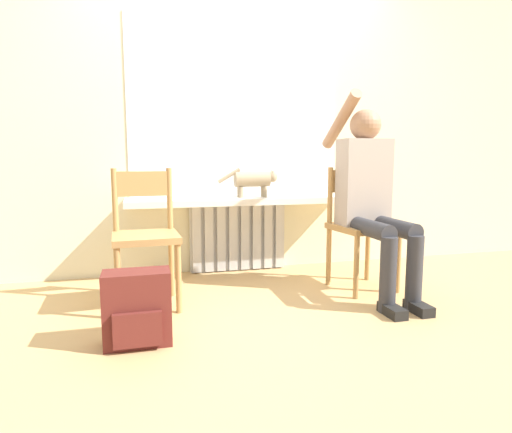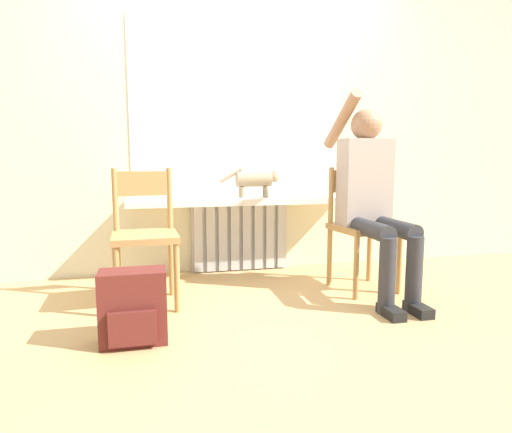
# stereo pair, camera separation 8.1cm
# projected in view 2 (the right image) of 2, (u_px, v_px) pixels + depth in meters

# --- Properties ---
(ground_plane) EXTENTS (12.00, 12.00, 0.00)m
(ground_plane) POSITION_uv_depth(u_px,v_px,m) (278.00, 319.00, 2.47)
(ground_plane) COLOR tan
(wall_with_window) EXTENTS (7.00, 0.06, 2.70)m
(wall_with_window) POSITION_uv_depth(u_px,v_px,m) (238.00, 106.00, 3.48)
(wall_with_window) COLOR beige
(wall_with_window) RESTS_ON ground_plane
(radiator) EXTENTS (0.80, 0.08, 0.57)m
(radiator) POSITION_uv_depth(u_px,v_px,m) (240.00, 236.00, 3.54)
(radiator) COLOR silver
(radiator) RESTS_ON ground_plane
(windowsill) EXTENTS (1.78, 0.34, 0.05)m
(windowsill) POSITION_uv_depth(u_px,v_px,m) (243.00, 201.00, 3.39)
(windowsill) COLOR white
(windowsill) RESTS_ON radiator
(window_glass) EXTENTS (1.71, 0.01, 1.39)m
(window_glass) POSITION_uv_depth(u_px,v_px,m) (238.00, 110.00, 3.45)
(window_glass) COLOR white
(window_glass) RESTS_ON windowsill
(chair_left) EXTENTS (0.42, 0.42, 0.86)m
(chair_left) POSITION_uv_depth(u_px,v_px,m) (145.00, 233.00, 2.68)
(chair_left) COLOR #B2844C
(chair_left) RESTS_ON ground_plane
(chair_right) EXTENTS (0.44, 0.44, 0.86)m
(chair_right) POSITION_uv_depth(u_px,v_px,m) (361.00, 225.00, 3.02)
(chair_right) COLOR #B2844C
(chair_right) RESTS_ON ground_plane
(person) EXTENTS (0.36, 1.04, 1.38)m
(person) POSITION_uv_depth(u_px,v_px,m) (372.00, 192.00, 2.87)
(person) COLOR #333338
(person) RESTS_ON ground_plane
(cat) EXTENTS (0.49, 0.12, 0.23)m
(cat) POSITION_uv_depth(u_px,v_px,m) (256.00, 180.00, 3.39)
(cat) COLOR #9E896B
(cat) RESTS_ON windowsill
(backpack) EXTENTS (0.33, 0.20, 0.37)m
(backpack) POSITION_uv_depth(u_px,v_px,m) (133.00, 308.00, 2.13)
(backpack) COLOR maroon
(backpack) RESTS_ON ground_plane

